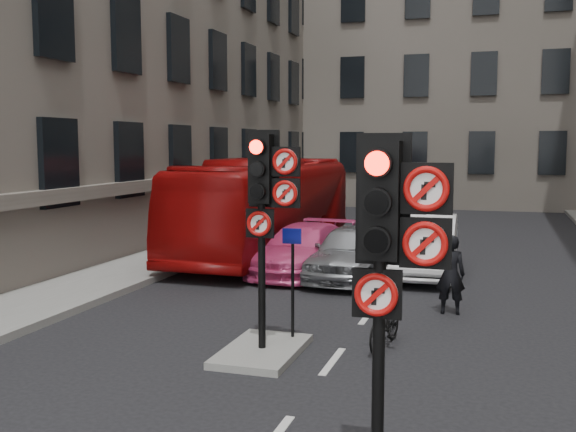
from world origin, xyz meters
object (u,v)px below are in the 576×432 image
Objects in this scene: car_white at (423,245)px; motorcyclist at (450,274)px; signal_near at (389,240)px; car_silver at (352,252)px; signal_far at (266,192)px; motorcycle at (385,321)px; info_sign at (292,267)px; bus_red at (268,206)px; car_pink at (303,249)px.

motorcyclist is at bearing -78.69° from car_white.
signal_near is 0.86× the size of car_silver.
car_white is (-0.89, 11.81, -1.80)m from signal_near.
motorcycle is (1.78, 1.01, -2.24)m from signal_far.
signal_far reaches higher than info_sign.
car_white is 2.49× the size of info_sign.
car_silver is at bearing -144.91° from car_white.
signal_far is 0.86× the size of car_silver.
motorcyclist is 3.88m from info_sign.
signal_far is 2.32× the size of motorcycle.
car_white reaches higher than car_silver.
car_white is 3.09× the size of motorcycle.
motorcyclist is (0.98, -4.12, 0.03)m from car_white.
bus_red is (-3.43, 3.36, 0.80)m from car_silver.
car_pink is 3.64m from bus_red.
signal_near is 4.77m from signal_far.
info_sign is at bearing -69.63° from car_pink.
motorcycle is 0.94× the size of motorcyclist.
car_white is at bearing 40.51° from car_silver.
motorcycle is at bearing -56.06° from car_pink.
signal_near is 15.17m from bus_red.
signal_near is 5.50m from motorcycle.
motorcycle is 1.82m from info_sign.
car_white is (1.67, 1.26, 0.08)m from car_silver.
bus_red is at bearing 130.27° from car_pink.
signal_far reaches higher than car_silver.
car_pink is at bearing -167.06° from car_white.
motorcyclist is (2.64, -2.86, 0.11)m from car_silver.
info_sign is (-1.50, -7.07, 0.57)m from car_white.
car_silver is at bearing 116.47° from motorcycle.
car_white is 3.21m from car_pink.
signal_near reaches higher than bus_red.
motorcycle is at bearing 99.26° from signal_near.
signal_near is at bearing -71.73° from motorcycle.
signal_far is 8.22m from car_white.
car_white is 1.07× the size of car_pink.
info_sign is at bearing -161.35° from motorcycle.
car_silver is 2.09m from car_white.
car_white is at bearing 76.75° from info_sign.
car_silver is at bearing -53.43° from motorcyclist.
car_pink is at bearing -45.12° from motorcyclist.
motorcycle is at bearing -69.15° from car_silver.
signal_near reaches higher than car_silver.
info_sign is (0.21, 0.74, -1.35)m from signal_far.
signal_far is at bearing -107.41° from info_sign.
bus_red is at bearing 129.18° from motorcycle.
info_sign reaches higher than car_silver.
signal_near is at bearing -72.97° from car_silver.
car_pink is at bearing 103.12° from info_sign.
car_silver is (-2.56, 10.55, -1.87)m from signal_near.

